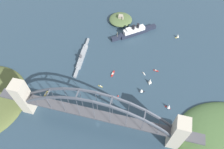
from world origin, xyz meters
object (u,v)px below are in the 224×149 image
at_px(small_boat_3, 178,36).
at_px(small_boat_8, 150,81).
at_px(ocean_liner, 134,31).
at_px(small_boat_4, 169,106).
at_px(channel_marker_buoy, 118,96).
at_px(naval_cruiser, 82,57).
at_px(harbor_arch_bridge, 96,114).
at_px(small_boat_6, 100,86).
at_px(small_boat_2, 144,74).
at_px(fort_island_mid_harbor, 121,19).
at_px(small_boat_0, 156,71).
at_px(small_boat_7, 142,90).
at_px(small_boat_5, 113,74).
at_px(small_boat_1, 46,94).

distance_m(small_boat_3, small_boat_8, 116.37).
bearing_deg(small_boat_8, ocean_liner, 113.38).
xyz_separation_m(small_boat_4, channel_marker_buoy, (-73.34, 1.29, -3.46)).
bearing_deg(naval_cruiser, ocean_liner, 46.60).
bearing_deg(harbor_arch_bridge, ocean_liner, 85.26).
distance_m(small_boat_8, channel_marker_buoy, 54.44).
height_order(naval_cruiser, small_boat_6, naval_cruiser).
bearing_deg(small_boat_8, small_boat_6, -161.02).
bearing_deg(small_boat_2, fort_island_mid_harbor, 119.15).
relative_size(harbor_arch_bridge, small_boat_3, 32.11).
height_order(harbor_arch_bridge, small_boat_4, harbor_arch_bridge).
bearing_deg(small_boat_0, harbor_arch_bridge, -120.78).
distance_m(small_boat_3, small_boat_7, 137.45).
distance_m(small_boat_5, small_boat_8, 59.52).
bearing_deg(naval_cruiser, small_boat_1, -110.05).
bearing_deg(small_boat_6, small_boat_1, -156.39).
xyz_separation_m(ocean_liner, small_boat_3, (78.45, 10.18, -2.42)).
distance_m(small_boat_3, small_boat_5, 143.62).
xyz_separation_m(naval_cruiser, small_boat_8, (117.60, -22.58, 1.20)).
relative_size(small_boat_0, small_boat_1, 0.82).
xyz_separation_m(ocean_liner, small_boat_4, (74.97, -136.68, -1.68)).
height_order(harbor_arch_bridge, small_boat_1, harbor_arch_bridge).
distance_m(harbor_arch_bridge, fort_island_mid_harbor, 215.08).
bearing_deg(small_boat_6, small_boat_4, -6.14).
relative_size(naval_cruiser, small_boat_3, 10.56).
bearing_deg(small_boat_0, small_boat_5, -160.61).
relative_size(small_boat_1, small_boat_6, 1.35).
xyz_separation_m(ocean_liner, small_boat_1, (-103.22, -158.32, -5.40)).
bearing_deg(small_boat_8, small_boat_1, -158.62).
relative_size(small_boat_2, small_boat_3, 0.72).
relative_size(naval_cruiser, small_boat_4, 8.70).
bearing_deg(fort_island_mid_harbor, small_boat_5, -82.80).
distance_m(small_boat_0, small_boat_4, 66.63).
distance_m(small_boat_6, channel_marker_buoy, 31.48).
bearing_deg(small_boat_7, small_boat_3, 70.94).
bearing_deg(small_boat_4, small_boat_7, 157.75).
bearing_deg(small_boat_1, small_boat_5, 34.52).
xyz_separation_m(naval_cruiser, small_boat_7, (107.57, -41.46, 1.04)).
height_order(naval_cruiser, small_boat_5, naval_cruiser).
height_order(small_boat_5, channel_marker_buoy, channel_marker_buoy).
bearing_deg(small_boat_7, small_boat_0, 70.03).
relative_size(small_boat_3, small_boat_5, 0.65).
xyz_separation_m(small_boat_1, small_boat_7, (136.78, 38.59, 3.18)).
bearing_deg(small_boat_1, small_boat_7, 15.75).
bearing_deg(naval_cruiser, small_boat_0, 1.47).
relative_size(small_boat_1, small_boat_4, 1.04).
height_order(ocean_liner, small_boat_8, ocean_liner).
xyz_separation_m(small_boat_2, channel_marker_buoy, (-30.31, -49.56, 0.34)).
height_order(small_boat_1, small_boat_6, small_boat_1).
height_order(small_boat_3, small_boat_5, small_boat_3).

